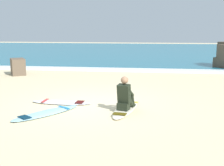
# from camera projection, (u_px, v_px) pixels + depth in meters

# --- Properties ---
(ground_plane) EXTENTS (80.00, 80.00, 0.00)m
(ground_plane) POSITION_uv_depth(u_px,v_px,m) (91.00, 104.00, 9.20)
(ground_plane) COLOR beige
(sea) EXTENTS (80.00, 28.00, 0.10)m
(sea) POSITION_uv_depth(u_px,v_px,m) (133.00, 51.00, 29.74)
(sea) COLOR teal
(sea) RESTS_ON ground
(breaking_foam) EXTENTS (80.00, 0.90, 0.11)m
(breaking_foam) POSITION_uv_depth(u_px,v_px,m) (118.00, 70.00, 16.40)
(breaking_foam) COLOR white
(breaking_foam) RESTS_ON ground
(surfboard_main) EXTENTS (0.85, 2.35, 0.08)m
(surfboard_main) POSITION_uv_depth(u_px,v_px,m) (126.00, 108.00, 8.60)
(surfboard_main) COLOR #EFE5C6
(surfboard_main) RESTS_ON ground
(surfer_seated) EXTENTS (0.52, 0.76, 0.95)m
(surfer_seated) POSITION_uv_depth(u_px,v_px,m) (125.00, 96.00, 8.33)
(surfer_seated) COLOR black
(surfer_seated) RESTS_ON surfboard_main
(surfboard_spare_near) EXTENTS (1.65, 2.07, 0.08)m
(surfboard_spare_near) POSITION_uv_depth(u_px,v_px,m) (47.00, 113.00, 8.12)
(surfboard_spare_near) COLOR #9ED1E5
(surfboard_spare_near) RESTS_ON ground
(surfboard_spare_far) EXTENTS (1.94, 0.59, 0.08)m
(surfboard_spare_far) POSITION_uv_depth(u_px,v_px,m) (61.00, 102.00, 9.28)
(surfboard_spare_far) COLOR silver
(surfboard_spare_far) RESTS_ON ground
(shoreline_rock) EXTENTS (1.06, 1.16, 0.83)m
(shoreline_rock) POSITION_uv_depth(u_px,v_px,m) (18.00, 67.00, 14.91)
(shoreline_rock) COLOR brown
(shoreline_rock) RESTS_ON ground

